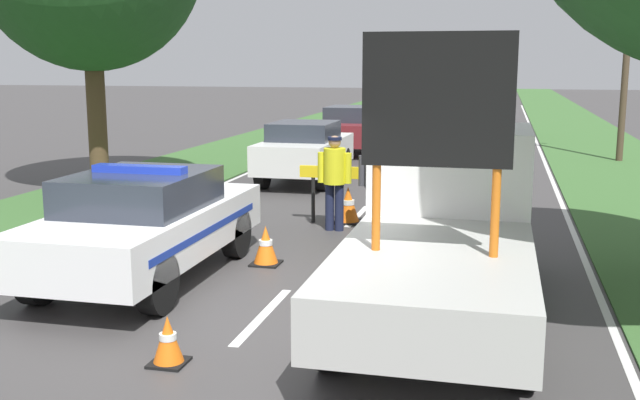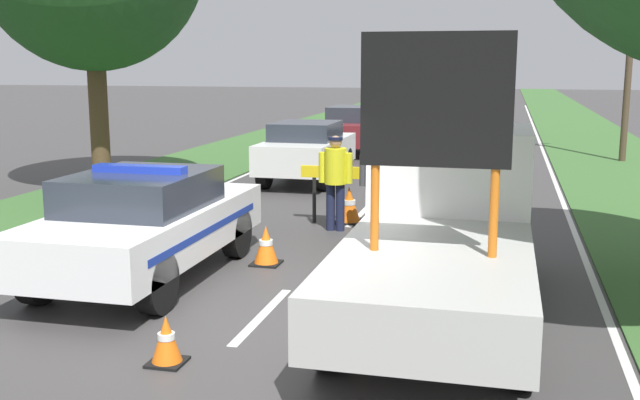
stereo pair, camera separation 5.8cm
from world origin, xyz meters
name	(u,v)px [view 2 (the right image)]	position (x,y,z in m)	size (l,w,h in m)	color
ground_plane	(265,312)	(0.00, 0.00, 0.00)	(160.00, 160.00, 0.00)	#3D3A3A
lane_markings	(419,154)	(0.00, 16.38, 0.00)	(8.12, 59.85, 0.01)	silver
grass_verge_left	(278,139)	(-5.99, 20.00, 0.02)	(3.77, 120.00, 0.03)	#38602D
grass_verge_right	(599,147)	(5.99, 20.00, 0.02)	(3.77, 120.00, 0.03)	#38602D
police_car	(146,222)	(-2.05, 1.01, 0.80)	(1.87, 4.52, 1.61)	white
work_truck	(445,219)	(2.05, 0.93, 1.07)	(2.05, 5.61, 3.28)	white
road_barrier	(367,178)	(0.30, 5.17, 0.88)	(2.52, 0.08, 1.08)	black
police_officer	(335,175)	(-0.17, 4.59, 1.02)	(0.61, 0.39, 1.71)	#191E38
pedestrian_civilian	(376,179)	(0.59, 4.47, 0.99)	(0.60, 0.38, 1.68)	brown
traffic_cone_near_police	(389,196)	(0.53, 6.40, 0.34)	(0.50, 0.50, 0.68)	black
traffic_cone_centre_front	(349,205)	(-0.07, 5.30, 0.34)	(0.50, 0.50, 0.69)	black
traffic_cone_near_truck	(487,224)	(2.51, 4.12, 0.35)	(0.52, 0.52, 0.72)	black
traffic_cone_behind_barrier	(166,340)	(-0.47, -1.73, 0.25)	(0.36, 0.36, 0.50)	black
traffic_cone_lane_edge	(266,245)	(-0.67, 2.09, 0.29)	(0.43, 0.43, 0.59)	black
queued_car_van_white	(307,150)	(-2.10, 9.84, 0.81)	(1.71, 3.92, 1.52)	silver
queued_car_wagon_maroon	(356,129)	(-2.09, 16.15, 0.81)	(1.87, 3.97, 1.56)	maroon
queued_car_sedan_silver	(489,116)	(2.05, 23.16, 0.84)	(1.88, 4.48, 1.62)	#B2B2B7
utility_pole	(633,8)	(6.22, 15.90, 4.56)	(1.20, 0.20, 8.89)	#473828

